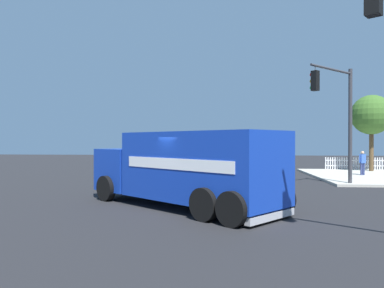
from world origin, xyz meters
The scene contains 6 objects.
ground_plane centered at (0.00, 0.00, 0.00)m, with size 100.00×100.00×0.00m, color black.
delivery_truck centered at (0.43, -0.22, 1.42)m, with size 7.70×7.01×2.69m.
traffic_light_primary centered at (-6.80, -6.64, 4.10)m, with size 2.77×2.73×6.08m.
pedestrian_near_corner centered at (-10.00, -12.36, 1.03)m, with size 0.50×0.32×1.58m.
picket_fence_run centered at (-12.19, -17.37, 0.62)m, with size 6.58×0.05×0.95m.
shade_tree_near centered at (-11.87, -15.84, 4.32)m, with size 2.96×2.96×5.69m.
Camera 1 is at (-1.03, 12.95, 2.37)m, focal length 34.65 mm.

